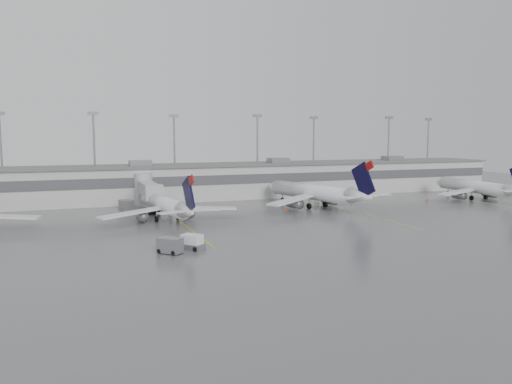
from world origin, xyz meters
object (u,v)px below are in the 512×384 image
object	(u,v)px
jet_mid_right	(316,192)
baggage_tug	(192,244)
jet_mid_left	(166,205)
jet_far_right	(478,187)

from	to	relation	value
jet_mid_right	baggage_tug	distance (m)	44.29
jet_mid_left	jet_mid_right	size ratio (longest dim) A/B	0.88
jet_mid_left	jet_far_right	distance (m)	74.99
jet_mid_left	jet_far_right	xyz separation A→B (m)	(74.91, 3.43, 0.14)
jet_mid_right	jet_far_right	world-z (taller)	jet_mid_right
jet_far_right	baggage_tug	size ratio (longest dim) A/B	8.22
jet_mid_left	jet_mid_right	distance (m)	32.89
jet_mid_left	baggage_tug	distance (m)	23.98
baggage_tug	jet_mid_right	bearing A→B (deg)	-0.64
jet_far_right	baggage_tug	bearing A→B (deg)	-157.63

